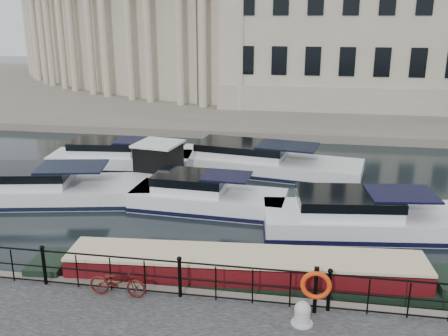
# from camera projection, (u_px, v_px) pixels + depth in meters

# --- Properties ---
(ground_plane) EXTENTS (160.00, 160.00, 0.00)m
(ground_plane) POSITION_uv_depth(u_px,v_px,m) (198.00, 274.00, 16.06)
(ground_plane) COLOR black
(ground_plane) RESTS_ON ground
(far_bank) EXTENTS (120.00, 42.00, 0.55)m
(far_bank) POSITION_uv_depth(u_px,v_px,m) (278.00, 91.00, 52.72)
(far_bank) COLOR #6B665B
(far_bank) RESTS_ON ground_plane
(railing) EXTENTS (24.14, 0.14, 1.22)m
(railing) POSITION_uv_depth(u_px,v_px,m) (180.00, 275.00, 13.59)
(railing) COLOR black
(railing) RESTS_ON near_quay
(civic_building) EXTENTS (53.55, 31.84, 16.85)m
(civic_building) POSITION_uv_depth(u_px,v_px,m) (267.00, 25.00, 46.84)
(civic_building) COLOR #ADA38C
(civic_building) RESTS_ON far_bank
(bicycle) EXTENTS (1.63, 0.59, 0.85)m
(bicycle) POSITION_uv_depth(u_px,v_px,m) (118.00, 282.00, 13.69)
(bicycle) COLOR #4B130D
(bicycle) RESTS_ON near_quay
(mooring_bollard) EXTENTS (0.55, 0.55, 0.62)m
(mooring_bollard) POSITION_uv_depth(u_px,v_px,m) (302.00, 313.00, 12.48)
(mooring_bollard) COLOR #BBBBB6
(mooring_bollard) RESTS_ON near_quay
(life_ring_post) EXTENTS (0.80, 0.21, 1.31)m
(life_ring_post) POSITION_uv_depth(u_px,v_px,m) (316.00, 286.00, 12.74)
(life_ring_post) COLOR black
(life_ring_post) RESTS_ON near_quay
(narrowboat) EXTENTS (13.39, 2.80, 1.49)m
(narrowboat) POSITION_uv_depth(u_px,v_px,m) (244.00, 279.00, 15.02)
(narrowboat) COLOR black
(narrowboat) RESTS_ON ground_plane
(harbour_hut) EXTENTS (3.12, 2.74, 2.17)m
(harbour_hut) POSITION_uv_depth(u_px,v_px,m) (159.00, 165.00, 24.34)
(harbour_hut) COLOR #6B665B
(harbour_hut) RESTS_ON ground_plane
(cabin_cruisers) EXTENTS (23.36, 11.03, 1.99)m
(cabin_cruisers) POSITION_uv_depth(u_px,v_px,m) (195.00, 185.00, 23.36)
(cabin_cruisers) COLOR white
(cabin_cruisers) RESTS_ON ground_plane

